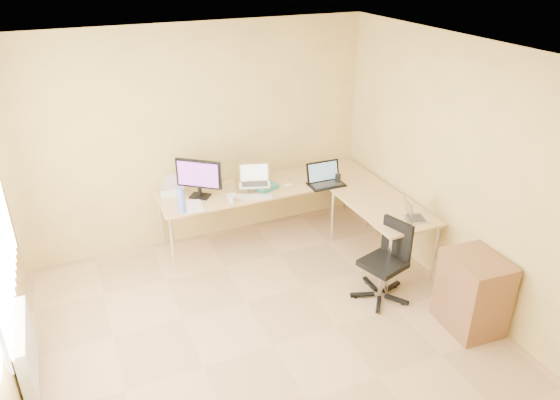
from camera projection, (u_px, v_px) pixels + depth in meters
name	position (u px, v px, depth m)	size (l,w,h in m)	color
floor	(273.00, 346.00, 4.85)	(4.50, 4.50, 0.00)	tan
ceiling	(271.00, 62.00, 3.69)	(4.50, 4.50, 0.00)	white
wall_back	(197.00, 138.00, 6.12)	(4.50, 4.50, 0.00)	#E5C66F
wall_right	(474.00, 181.00, 5.03)	(4.50, 4.50, 0.00)	#E5C66F
desk_main	(269.00, 212.00, 6.47)	(2.65, 0.70, 0.73)	tan
desk_return	(381.00, 233.00, 6.00)	(0.70, 1.30, 0.73)	tan
monitor	(199.00, 178.00, 5.91)	(0.53, 0.17, 0.46)	black
book_stack	(262.00, 185.00, 6.23)	(0.25, 0.33, 0.06)	#2A6F61
laptop_center	(254.00, 176.00, 6.11)	(0.36, 0.28, 0.24)	beige
laptop_black	(327.00, 175.00, 6.23)	(0.42, 0.31, 0.27)	black
keyboard	(254.00, 197.00, 5.99)	(0.40, 0.11, 0.02)	silver
mouse	(288.00, 185.00, 6.24)	(0.11, 0.07, 0.04)	silver
mug	(232.00, 199.00, 5.83)	(0.11, 0.11, 0.10)	white
cd_stack	(246.00, 189.00, 6.17)	(0.11, 0.11, 0.03)	#BABABA
water_bottle	(181.00, 200.00, 5.59)	(0.09, 0.09, 0.30)	#627FDC
papers	(192.00, 206.00, 5.78)	(0.22, 0.32, 0.01)	white
white_box	(172.00, 191.00, 6.04)	(0.23, 0.17, 0.08)	white
desk_fan	(171.00, 185.00, 6.01)	(0.19, 0.19, 0.24)	beige
black_cup	(338.00, 179.00, 6.32)	(0.07, 0.07, 0.12)	black
laptop_return	(417.00, 211.00, 5.48)	(0.22, 0.28, 0.19)	#B2B2BC
office_chair	(384.00, 256.00, 5.30)	(0.51, 0.51, 0.85)	black
cabinet	(473.00, 294.00, 4.96)	(0.47, 0.58, 0.80)	#975736
radiator	(26.00, 351.00, 4.29)	(0.09, 0.80, 0.55)	white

